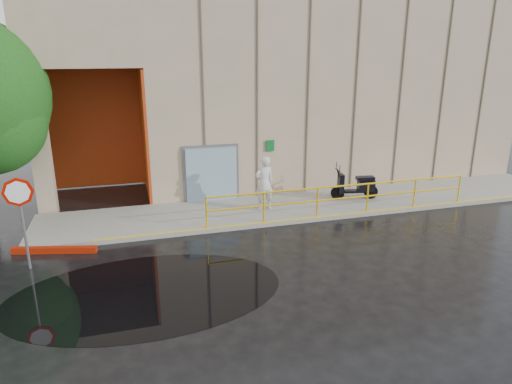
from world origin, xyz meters
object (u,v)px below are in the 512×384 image
scooter (356,179)px  red_curb (54,250)px  stop_sign (20,203)px  person (264,183)px

scooter → red_curb: 10.61m
scooter → stop_sign: size_ratio=0.73×
person → red_curb: bearing=3.5°
scooter → stop_sign: stop_sign is taller
scooter → red_curb: bearing=-160.2°
red_curb → stop_sign: bearing=-119.2°
stop_sign → person: bearing=36.4°
person → stop_sign: bearing=9.2°
person → red_curb: size_ratio=0.80×
person → red_curb: 7.03m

